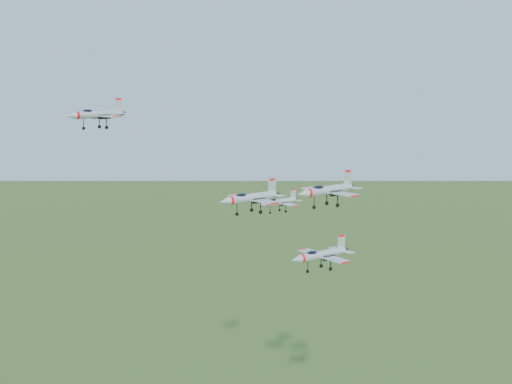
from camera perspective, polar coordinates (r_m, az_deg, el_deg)
jet_lead at (r=129.12m, az=-12.63°, el=6.10°), size 12.68×10.62×3.40m
jet_left_high at (r=124.15m, az=-0.46°, el=-0.45°), size 13.81×11.43×3.69m
jet_right_high at (r=115.35m, az=5.70°, el=0.16°), size 13.39×11.09×3.58m
jet_left_low at (r=145.79m, az=1.84°, el=-0.78°), size 10.79×8.91×2.89m
jet_right_low at (r=127.52m, az=5.18°, el=-5.01°), size 13.85×11.39×3.71m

